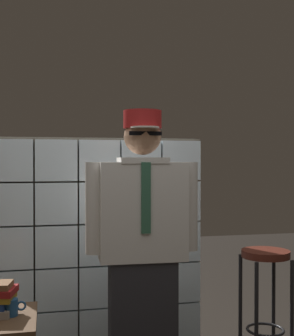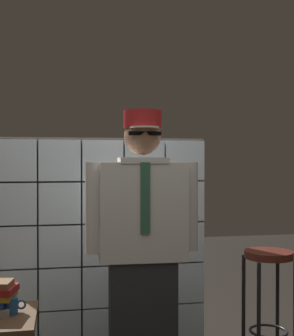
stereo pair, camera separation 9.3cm
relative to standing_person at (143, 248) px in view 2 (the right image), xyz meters
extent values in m
cube|color=silver|center=(-0.82, 0.78, -0.76)|extent=(0.31, 0.08, 0.31)
cube|color=silver|center=(-0.50, 0.78, -0.76)|extent=(0.31, 0.08, 0.31)
cube|color=silver|center=(-0.18, 0.78, -0.76)|extent=(0.31, 0.08, 0.31)
cube|color=silver|center=(0.15, 0.78, -0.76)|extent=(0.31, 0.08, 0.31)
cube|color=silver|center=(0.47, 0.78, -0.76)|extent=(0.31, 0.08, 0.31)
cube|color=silver|center=(-0.82, 0.78, -0.44)|extent=(0.31, 0.08, 0.31)
cube|color=silver|center=(-0.50, 0.78, -0.44)|extent=(0.31, 0.08, 0.31)
cube|color=silver|center=(-0.18, 0.78, -0.44)|extent=(0.31, 0.08, 0.31)
cube|color=silver|center=(0.15, 0.78, -0.44)|extent=(0.31, 0.08, 0.31)
cube|color=silver|center=(0.47, 0.78, -0.44)|extent=(0.31, 0.08, 0.31)
cube|color=silver|center=(-0.82, 0.78, -0.11)|extent=(0.31, 0.08, 0.31)
cube|color=silver|center=(-0.50, 0.78, -0.11)|extent=(0.31, 0.08, 0.31)
cube|color=silver|center=(-0.18, 0.78, -0.11)|extent=(0.31, 0.08, 0.31)
cube|color=silver|center=(0.15, 0.78, -0.11)|extent=(0.31, 0.08, 0.31)
cube|color=silver|center=(0.47, 0.78, -0.11)|extent=(0.31, 0.08, 0.31)
cube|color=silver|center=(-0.82, 0.78, 0.21)|extent=(0.31, 0.08, 0.31)
cube|color=silver|center=(-0.50, 0.78, 0.21)|extent=(0.31, 0.08, 0.31)
cube|color=silver|center=(-0.18, 0.78, 0.21)|extent=(0.31, 0.08, 0.31)
cube|color=silver|center=(0.15, 0.78, 0.21)|extent=(0.31, 0.08, 0.31)
cube|color=silver|center=(0.47, 0.78, 0.21)|extent=(0.31, 0.08, 0.31)
cube|color=silver|center=(-0.82, 0.78, 0.54)|extent=(0.31, 0.08, 0.31)
cube|color=silver|center=(-0.50, 0.78, 0.54)|extent=(0.31, 0.08, 0.31)
cube|color=silver|center=(-0.18, 0.78, 0.54)|extent=(0.31, 0.08, 0.31)
cube|color=silver|center=(0.15, 0.78, 0.54)|extent=(0.31, 0.08, 0.31)
cube|color=silver|center=(0.47, 0.78, 0.54)|extent=(0.31, 0.08, 0.31)
cube|color=#5B5447|center=(-0.18, 0.84, -0.11)|extent=(1.65, 0.02, 1.65)
cube|color=#28282D|center=(0.00, 0.00, -0.49)|extent=(0.41, 0.22, 0.84)
cube|color=silver|center=(0.00, 0.00, 0.23)|extent=(0.53, 0.25, 0.60)
cube|color=#33664C|center=(0.00, -0.12, 0.32)|extent=(0.06, 0.01, 0.42)
cube|color=silver|center=(0.00, 0.00, 0.54)|extent=(0.30, 0.25, 0.04)
sphere|color=#A87A5B|center=(0.00, 0.00, 0.68)|extent=(0.23, 0.23, 0.23)
ellipsoid|color=black|center=(0.00, -0.05, 0.64)|extent=(0.15, 0.08, 0.10)
cube|color=black|center=(0.00, -0.10, 0.69)|extent=(0.19, 0.02, 0.02)
cylinder|color=white|center=(0.00, -0.08, 0.73)|extent=(0.18, 0.18, 0.01)
cylinder|color=maroon|center=(0.00, 0.00, 0.79)|extent=(0.23, 0.23, 0.11)
cylinder|color=silver|center=(0.29, -0.01, 0.25)|extent=(0.11, 0.11, 0.55)
cylinder|color=silver|center=(-0.29, 0.01, 0.25)|extent=(0.11, 0.11, 0.55)
cylinder|color=#592319|center=(0.95, 0.26, -0.13)|extent=(0.34, 0.34, 0.05)
torus|color=black|center=(0.95, 0.26, -0.67)|extent=(0.27, 0.27, 0.02)
cylinder|color=black|center=(0.82, 0.13, -0.53)|extent=(0.03, 0.03, 0.76)
cylinder|color=black|center=(0.82, 0.39, -0.53)|extent=(0.03, 0.03, 0.76)
cylinder|color=black|center=(1.08, 0.39, -0.53)|extent=(0.03, 0.03, 0.76)
cylinder|color=navy|center=(-0.77, -0.06, -0.29)|extent=(0.08, 0.08, 0.09)
torus|color=navy|center=(-0.71, -0.06, -0.29)|extent=(0.06, 0.01, 0.06)
camera|label=1|loc=(-0.58, -2.77, 0.53)|focal=49.59mm
camera|label=2|loc=(-0.49, -2.78, 0.53)|focal=49.59mm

